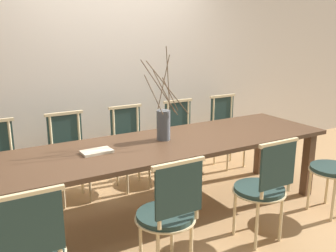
{
  "coord_description": "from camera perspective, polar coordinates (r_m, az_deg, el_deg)",
  "views": [
    {
      "loc": [
        -1.65,
        -2.85,
        1.73
      ],
      "look_at": [
        0.0,
        0.0,
        0.88
      ],
      "focal_mm": 40.0,
      "sensor_mm": 36.0,
      "label": 1
    }
  ],
  "objects": [
    {
      "name": "wall_rear",
      "position": [
        4.5,
        -8.76,
        12.66
      ],
      "size": [
        12.0,
        0.06,
        3.2
      ],
      "color": "beige",
      "rests_on": "ground_plane"
    },
    {
      "name": "vase_centerpiece",
      "position": [
        3.47,
        -0.7,
        0.39
      ],
      "size": [
        0.36,
        0.33,
        0.86
      ],
      "color": "#4C5156",
      "rests_on": "dining_table"
    },
    {
      "name": "book_stack",
      "position": [
        3.19,
        -10.81,
        -3.85
      ],
      "size": [
        0.26,
        0.15,
        0.02
      ],
      "color": "beige",
      "rests_on": "dining_table"
    },
    {
      "name": "chair_far_right",
      "position": [
        4.5,
        2.37,
        -1.41
      ],
      "size": [
        0.44,
        0.44,
        0.91
      ],
      "rotation": [
        0.0,
        0.0,
        3.14
      ],
      "color": "#233833",
      "rests_on": "ground_plane"
    },
    {
      "name": "chair_near_center",
      "position": [
        3.18,
        14.38,
        -8.78
      ],
      "size": [
        0.44,
        0.44,
        0.91
      ],
      "color": "#233833",
      "rests_on": "ground_plane"
    },
    {
      "name": "chair_far_rightend",
      "position": [
        4.88,
        9.11,
        -0.3
      ],
      "size": [
        0.44,
        0.44,
        0.91
      ],
      "rotation": [
        0.0,
        0.0,
        3.14
      ],
      "color": "#233833",
      "rests_on": "ground_plane"
    },
    {
      "name": "dining_table",
      "position": [
        3.47,
        0.0,
        -3.64
      ],
      "size": [
        3.23,
        0.93,
        0.73
      ],
      "color": "#4C3321",
      "rests_on": "ground_plane"
    },
    {
      "name": "ground_plane",
      "position": [
        3.72,
        0.0,
        -13.24
      ],
      "size": [
        16.0,
        16.0,
        0.0
      ],
      "primitive_type": "plane",
      "color": "#A87F51"
    },
    {
      "name": "chair_near_leftend",
      "position": [
        2.41,
        -20.39,
        -17.26
      ],
      "size": [
        0.44,
        0.44,
        0.91
      ],
      "color": "#233833",
      "rests_on": "ground_plane"
    },
    {
      "name": "chair_near_left",
      "position": [
        2.68,
        0.12,
        -12.9
      ],
      "size": [
        0.44,
        0.44,
        0.91
      ],
      "color": "#233833",
      "rests_on": "ground_plane"
    },
    {
      "name": "chair_far_center",
      "position": [
        4.18,
        -5.68,
        -2.71
      ],
      "size": [
        0.44,
        0.44,
        0.91
      ],
      "rotation": [
        0.0,
        0.0,
        3.14
      ],
      "color": "#233833",
      "rests_on": "ground_plane"
    },
    {
      "name": "chair_far_left",
      "position": [
        3.96,
        -14.73,
        -4.11
      ],
      "size": [
        0.44,
        0.44,
        0.91
      ],
      "rotation": [
        0.0,
        0.0,
        3.14
      ],
      "color": "#233833",
      "rests_on": "ground_plane"
    }
  ]
}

